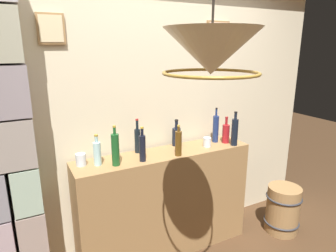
{
  "coord_description": "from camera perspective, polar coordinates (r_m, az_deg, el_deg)",
  "views": [
    {
      "loc": [
        -1.09,
        -1.26,
        1.85
      ],
      "look_at": [
        0.0,
        0.8,
        1.21
      ],
      "focal_mm": 31.36,
      "sensor_mm": 36.0,
      "label": 1
    }
  ],
  "objects": [
    {
      "name": "bar_shelf_unit",
      "position": [
        2.74,
        -0.51,
        -14.69
      ],
      "size": [
        1.58,
        0.34,
        0.96
      ],
      "primitive_type": "cube",
      "color": "#9E7547",
      "rests_on": "ground"
    },
    {
      "name": "stone_pillar",
      "position": [
        2.3,
        -29.68,
        -2.46
      ],
      "size": [
        0.42,
        0.34,
        2.43
      ],
      "color": "#C5AC94",
      "rests_on": "ground"
    },
    {
      "name": "liquor_bottle_vodka",
      "position": [
        2.69,
        1.64,
        -1.97
      ],
      "size": [
        0.08,
        0.08,
        0.25
      ],
      "color": "black",
      "rests_on": "bar_shelf_unit"
    },
    {
      "name": "pendant_lamp",
      "position": [
        1.46,
        8.45,
        13.93
      ],
      "size": [
        0.48,
        0.48,
        0.52
      ],
      "color": "#EFE5C6"
    },
    {
      "name": "liquor_bottle_bourbon",
      "position": [
        2.44,
        2.04,
        -3.33
      ],
      "size": [
        0.06,
        0.06,
        0.26
      ],
      "color": "#583913",
      "rests_on": "bar_shelf_unit"
    },
    {
      "name": "glass_tumbler_highball",
      "position": [
        2.69,
        7.62,
        -3.12
      ],
      "size": [
        0.07,
        0.07,
        0.08
      ],
      "color": "silver",
      "rests_on": "bar_shelf_unit"
    },
    {
      "name": "liquor_bottle_port",
      "position": [
        2.52,
        -5.94,
        -2.65
      ],
      "size": [
        0.05,
        0.05,
        0.3
      ],
      "color": "black",
      "rests_on": "bar_shelf_unit"
    },
    {
      "name": "liquor_bottle_brandy",
      "position": [
        2.33,
        -4.99,
        -4.16
      ],
      "size": [
        0.05,
        0.05,
        0.28
      ],
      "color": "black",
      "rests_on": "bar_shelf_unit"
    },
    {
      "name": "liquor_bottle_amaro",
      "position": [
        2.81,
        9.24,
        -0.47
      ],
      "size": [
        0.06,
        0.06,
        0.33
      ],
      "color": "navy",
      "rests_on": "bar_shelf_unit"
    },
    {
      "name": "wooden_barrel",
      "position": [
        3.32,
        21.39,
        -14.81
      ],
      "size": [
        0.35,
        0.35,
        0.49
      ],
      "color": "#9E7547",
      "rests_on": "ground"
    },
    {
      "name": "liquor_bottle_tequila",
      "position": [
        2.31,
        -13.6,
        -5.11
      ],
      "size": [
        0.06,
        0.06,
        0.24
      ],
      "color": "#ADDADE",
      "rests_on": "bar_shelf_unit"
    },
    {
      "name": "liquor_bottle_scotch",
      "position": [
        2.82,
        11.17,
        -1.36
      ],
      "size": [
        0.07,
        0.07,
        0.25
      ],
      "color": "#A41B21",
      "rests_on": "bar_shelf_unit"
    },
    {
      "name": "panelled_rear_partition",
      "position": [
        2.65,
        -3.03,
        3.79
      ],
      "size": [
        3.65,
        0.15,
        2.49
      ],
      "color": "beige",
      "rests_on": "ground"
    },
    {
      "name": "liquor_bottle_sherry",
      "position": [
        2.75,
        12.83,
        -1.06
      ],
      "size": [
        0.06,
        0.06,
        0.32
      ],
      "color": "black",
      "rests_on": "bar_shelf_unit"
    },
    {
      "name": "glass_tumbler_rocks",
      "position": [
        2.35,
        -16.58,
        -6.28
      ],
      "size": [
        0.08,
        0.08,
        0.09
      ],
      "color": "silver",
      "rests_on": "bar_shelf_unit"
    },
    {
      "name": "liquor_bottle_mezcal",
      "position": [
        2.27,
        -10.19,
        -4.47
      ],
      "size": [
        0.06,
        0.06,
        0.32
      ],
      "color": "#1A5323",
      "rests_on": "bar_shelf_unit"
    }
  ]
}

